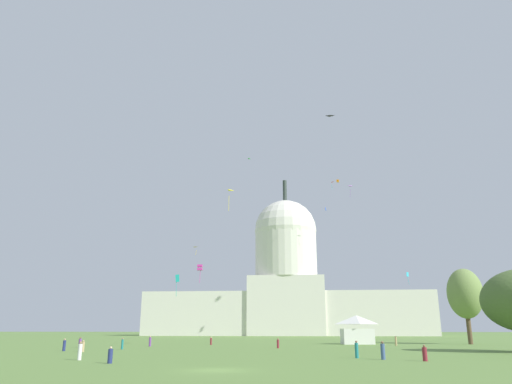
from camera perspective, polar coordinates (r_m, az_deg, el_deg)
ground_plane at (r=38.22m, az=-4.69°, el=-20.40°), size 800.00×800.00×0.00m
capitol_building at (r=214.39m, az=3.64°, el=-11.22°), size 121.94×27.83×69.40m
event_tent at (r=100.88m, az=11.93°, el=-15.76°), size 6.77×5.01×5.53m
tree_east_far at (r=107.24m, az=23.63°, el=-11.04°), size 8.41×8.80×14.75m
person_maroon_lawn_far_right at (r=50.85m, az=19.45°, el=-17.71°), size 0.58×0.58×1.50m
person_teal_front_right at (r=54.07m, az=11.90°, el=-17.94°), size 0.52×0.52×1.76m
person_navy_mid_center at (r=74.33m, az=-21.87°, el=-16.58°), size 0.47×0.47×1.65m
person_teal_back_center at (r=77.17m, az=-15.63°, el=-17.04°), size 0.43×0.43×1.65m
person_denim_near_tent at (r=52.27m, az=14.87°, el=-17.84°), size 0.56×0.56×1.78m
person_tan_front_left at (r=70.88m, az=-19.90°, el=-16.91°), size 0.45×0.45×1.51m
person_tan_lawn_far_left at (r=94.50m, az=16.33°, el=-16.68°), size 0.46×0.46×1.66m
person_purple_near_tree_west at (r=86.68m, az=-20.21°, el=-16.51°), size 0.50×0.50×1.63m
person_white_mid_right at (r=52.82m, az=-20.23°, el=-17.39°), size 0.54×0.54×1.77m
person_purple_edge_east at (r=88.94m, az=-12.50°, el=-16.98°), size 0.42×0.42×1.77m
person_navy_back_left at (r=47.11m, az=-16.97°, el=-18.16°), size 0.57×0.57×1.45m
person_maroon_deep_crowd at (r=95.57m, az=-5.39°, el=-17.25°), size 0.45×0.45×1.50m
person_maroon_edge_west at (r=79.12m, az=2.63°, el=-17.59°), size 0.47×0.47×1.52m
kite_orange_high at (r=181.92m, az=9.71°, el=1.30°), size 1.04×1.02×0.98m
kite_black_mid at (r=73.56m, az=8.77°, el=8.55°), size 1.11×0.80×0.22m
kite_violet_high at (r=198.42m, az=11.12°, el=0.49°), size 1.80×1.24×4.32m
kite_cyan_mid at (r=158.44m, az=17.61°, el=-9.45°), size 0.81×0.59×3.93m
kite_blue_high at (r=177.83m, az=8.29°, el=-2.03°), size 0.40×1.06×1.56m
kite_red_high at (r=194.97m, az=8.97°, el=1.03°), size 1.14×1.63×2.95m
kite_turquoise_low at (r=98.30m, az=-9.36°, el=-10.31°), size 0.92×0.23×4.34m
kite_magenta_low at (r=95.46m, az=-6.70°, el=-8.93°), size 1.05×1.05×3.51m
kite_yellow_mid at (r=100.79m, az=-3.28°, el=-0.25°), size 1.48×1.45×4.13m
kite_green_high at (r=168.32m, az=-1.01°, el=3.80°), size 1.17×1.31×0.16m
kite_gold_mid at (r=146.99m, az=-7.13°, el=-6.64°), size 1.48×1.08×2.46m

